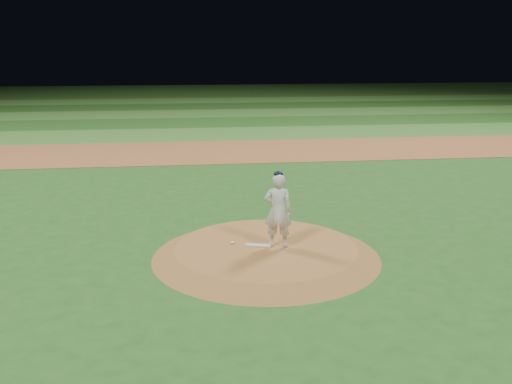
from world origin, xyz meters
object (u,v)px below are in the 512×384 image
pitching_rubber (259,245)px  rosin_bag (232,242)px  pitcher_on_mound (278,210)px  pitchers_mound (266,252)px

pitching_rubber → rosin_bag: 0.66m
rosin_bag → pitcher_on_mound: size_ratio=0.06×
rosin_bag → pitching_rubber: bearing=-21.7°
pitchers_mound → pitching_rubber: pitching_rubber is taller
rosin_bag → pitcher_on_mound: pitcher_on_mound is taller
pitching_rubber → pitchers_mound: bearing=-8.8°
rosin_bag → pitcher_on_mound: (1.07, -0.34, 0.89)m
rosin_bag → pitcher_on_mound: 1.43m
pitching_rubber → pitcher_on_mound: pitcher_on_mound is taller
pitching_rubber → pitcher_on_mound: bearing=2.7°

